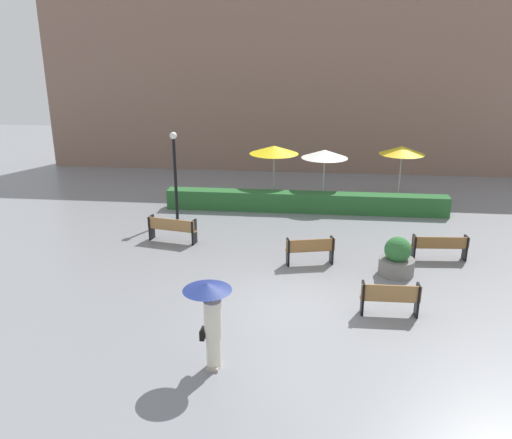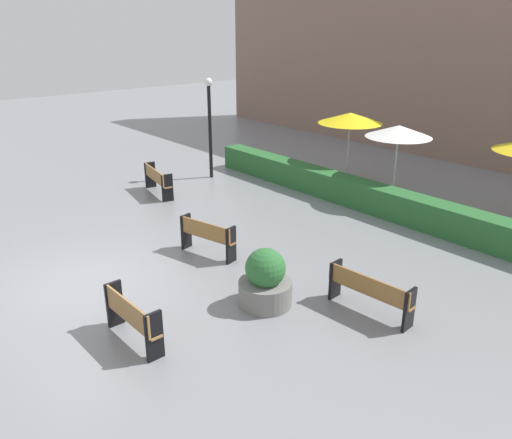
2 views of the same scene
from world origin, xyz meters
name	(u,v)px [view 1 (image 1 of 2)]	position (x,y,z in m)	size (l,w,h in m)	color
ground_plane	(286,305)	(0.00, 0.00, 0.00)	(60.00, 60.00, 0.00)	gray
bench_mid_center	(310,249)	(0.61, 2.85, 0.53)	(1.57, 0.66, 0.88)	olive
bench_far_right	(440,246)	(4.80, 3.68, 0.49)	(1.80, 0.48, 0.82)	olive
bench_far_left	(172,228)	(-4.27, 4.35, 0.52)	(1.81, 0.70, 0.88)	#9E7242
bench_near_right	(390,297)	(2.70, -0.25, 0.53)	(1.52, 0.35, 0.90)	#9E7242
pedestrian_with_umbrella	(210,312)	(-1.46, -3.00, 1.34)	(1.04, 1.04, 2.01)	silver
planter_pot	(397,259)	(3.25, 2.39, 0.51)	(1.07, 1.07, 1.20)	slate
lamp_post	(175,166)	(-4.73, 6.85, 2.18)	(0.28, 0.28, 3.50)	black
patio_umbrella_yellow	(274,150)	(-1.10, 10.04, 2.26)	(2.16, 2.16, 2.44)	silver
patio_umbrella_white	(325,154)	(1.11, 9.65, 2.21)	(1.99, 1.99, 2.39)	silver
patio_umbrella_yellow_far	(402,150)	(4.53, 10.83, 2.20)	(2.00, 2.00, 2.38)	silver
hedge_strip	(305,202)	(0.35, 8.40, 0.41)	(11.67, 0.70, 0.82)	#28602D
building_facade	(303,88)	(0.00, 16.00, 4.43)	(28.00, 1.20, 8.86)	#846656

